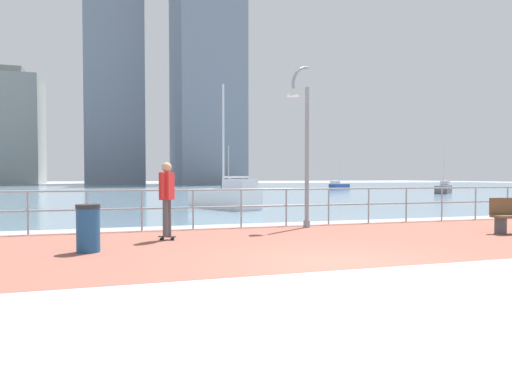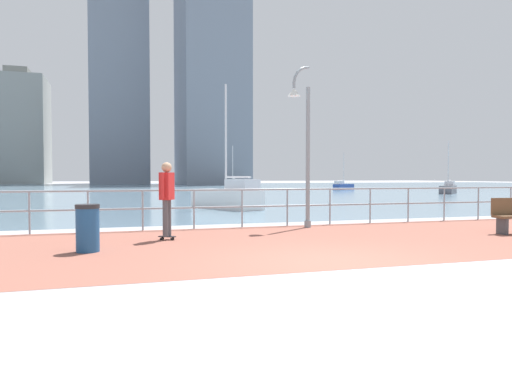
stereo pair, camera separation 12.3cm
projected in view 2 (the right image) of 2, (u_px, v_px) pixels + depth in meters
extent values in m
plane|color=#9E9EA3|center=(152.00, 191.00, 46.04)|extent=(220.00, 220.00, 0.00)
cube|color=#935647|center=(279.00, 242.00, 10.29)|extent=(28.00, 6.36, 0.01)
cube|color=#6B899E|center=(145.00, 189.00, 56.34)|extent=(180.00, 88.00, 0.00)
cylinder|color=#8C99A3|center=(29.00, 213.00, 11.68)|extent=(0.05, 0.05, 1.09)
cylinder|color=#8C99A3|center=(88.00, 212.00, 12.09)|extent=(0.05, 0.05, 1.09)
cylinder|color=#8C99A3|center=(143.00, 211.00, 12.50)|extent=(0.05, 0.05, 1.09)
cylinder|color=#8C99A3|center=(194.00, 209.00, 12.91)|extent=(0.05, 0.05, 1.09)
cylinder|color=#8C99A3|center=(242.00, 208.00, 13.32)|extent=(0.05, 0.05, 1.09)
cylinder|color=#8C99A3|center=(287.00, 208.00, 13.73)|extent=(0.05, 0.05, 1.09)
cylinder|color=#8C99A3|center=(330.00, 207.00, 14.14)|extent=(0.05, 0.05, 1.09)
cylinder|color=#8C99A3|center=(370.00, 206.00, 14.54)|extent=(0.05, 0.05, 1.09)
cylinder|color=#8C99A3|center=(408.00, 205.00, 14.95)|extent=(0.05, 0.05, 1.09)
cylinder|color=#8C99A3|center=(444.00, 204.00, 15.36)|extent=(0.05, 0.05, 1.09)
cylinder|color=#8C99A3|center=(478.00, 204.00, 15.77)|extent=(0.05, 0.05, 1.09)
cylinder|color=#8C99A3|center=(511.00, 203.00, 16.18)|extent=(0.05, 0.05, 1.09)
cylinder|color=#8C99A3|center=(242.00, 190.00, 13.30)|extent=(25.20, 0.06, 0.06)
cylinder|color=#8C99A3|center=(242.00, 207.00, 13.32)|extent=(25.20, 0.06, 0.06)
cylinder|color=gray|center=(308.00, 224.00, 13.28)|extent=(0.19, 0.19, 0.20)
cylinder|color=gray|center=(308.00, 158.00, 13.22)|extent=(0.12, 0.12, 4.03)
cylinder|color=gray|center=(306.00, 68.00, 13.09)|extent=(0.20, 0.14, 0.11)
cylinder|color=gray|center=(302.00, 69.00, 13.00)|extent=(0.21, 0.15, 0.15)
cylinder|color=gray|center=(299.00, 71.00, 12.92)|extent=(0.20, 0.14, 0.18)
cylinder|color=gray|center=(296.00, 75.00, 12.86)|extent=(0.18, 0.14, 0.19)
cylinder|color=gray|center=(295.00, 80.00, 12.83)|extent=(0.15, 0.12, 0.19)
cylinder|color=gray|center=(294.00, 85.00, 12.82)|extent=(0.11, 0.11, 0.17)
cone|color=silver|center=(294.00, 92.00, 12.83)|extent=(0.36, 0.36, 0.22)
cylinder|color=black|center=(161.00, 239.00, 10.64)|extent=(0.07, 0.06, 0.06)
cylinder|color=black|center=(163.00, 238.00, 10.71)|extent=(0.07, 0.06, 0.06)
cylinder|color=black|center=(172.00, 239.00, 10.58)|extent=(0.07, 0.06, 0.06)
cylinder|color=black|center=(173.00, 239.00, 10.65)|extent=(0.07, 0.06, 0.06)
cube|color=black|center=(167.00, 237.00, 10.64)|extent=(0.40, 0.30, 0.02)
cylinder|color=#4C4C51|center=(165.00, 218.00, 10.55)|extent=(0.18, 0.18, 0.85)
cylinder|color=#4C4C51|center=(168.00, 218.00, 10.71)|extent=(0.18, 0.18, 0.85)
cube|color=red|center=(167.00, 186.00, 10.60)|extent=(0.38, 0.41, 0.63)
cylinder|color=red|center=(162.00, 186.00, 10.38)|extent=(0.12, 0.12, 0.60)
cylinder|color=red|center=(171.00, 185.00, 10.83)|extent=(0.12, 0.12, 0.60)
sphere|color=tan|center=(167.00, 167.00, 10.59)|extent=(0.23, 0.23, 0.23)
cylinder|color=navy|center=(88.00, 230.00, 8.94)|extent=(0.44, 0.44, 0.85)
cylinder|color=#262628|center=(87.00, 206.00, 8.93)|extent=(0.46, 0.46, 0.08)
cube|color=#3F4247|center=(502.00, 226.00, 11.64)|extent=(0.10, 0.38, 0.45)
cube|color=white|center=(226.00, 199.00, 21.22)|extent=(2.73, 4.23, 0.87)
cube|color=silver|center=(242.00, 185.00, 20.26)|extent=(1.38, 1.69, 0.48)
cylinder|color=silver|center=(226.00, 137.00, 21.13)|extent=(0.10, 0.10, 4.83)
cylinder|color=silver|center=(238.00, 177.00, 20.50)|extent=(0.78, 1.71, 0.08)
cube|color=#284799|center=(344.00, 187.00, 52.21)|extent=(3.05, 2.25, 0.64)
cube|color=silver|center=(339.00, 183.00, 51.55)|extent=(1.25, 1.08, 0.35)
cylinder|color=silver|center=(344.00, 168.00, 52.14)|extent=(0.07, 0.07, 3.54)
cylinder|color=silver|center=(340.00, 180.00, 51.71)|extent=(1.20, 0.70, 0.06)
cube|color=#197266|center=(233.00, 186.00, 52.41)|extent=(2.41, 3.70, 0.76)
cube|color=silver|center=(234.00, 181.00, 53.45)|extent=(1.21, 1.48, 0.42)
cylinder|color=silver|center=(233.00, 164.00, 52.32)|extent=(0.08, 0.08, 4.23)
cylinder|color=silver|center=(234.00, 178.00, 53.15)|extent=(0.69, 1.50, 0.07)
cube|color=#595960|center=(448.00, 190.00, 39.84)|extent=(3.08, 2.93, 0.70)
cube|color=silver|center=(450.00, 183.00, 40.66)|extent=(1.34, 1.31, 0.39)
cylinder|color=silver|center=(448.00, 163.00, 39.76)|extent=(0.08, 0.08, 3.87)
cylinder|color=silver|center=(449.00, 180.00, 40.42)|extent=(1.12, 1.03, 0.06)
cube|color=slate|center=(119.00, 82.00, 94.50)|extent=(11.05, 17.75, 41.89)
cube|color=slate|center=(211.00, 65.00, 87.54)|extent=(11.79, 17.02, 45.40)
cube|color=#939993|center=(18.00, 131.00, 97.66)|extent=(11.45, 13.15, 22.36)
cube|color=slate|center=(17.00, 73.00, 97.26)|extent=(4.58, 5.26, 2.00)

